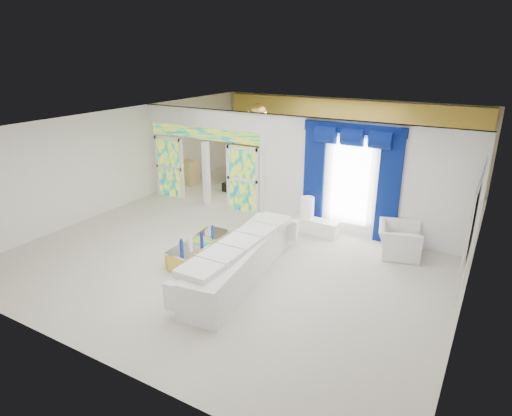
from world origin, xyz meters
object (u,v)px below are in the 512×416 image
Objects in this scene: armchair at (399,240)px; grand_piano at (259,168)px; white_sofa at (242,261)px; console_table at (317,226)px; coffee_table at (200,250)px.

grand_piano is (-5.99, 3.69, 0.13)m from armchair.
grand_piano is (-3.31, 6.55, 0.12)m from white_sofa.
white_sofa is at bearing 123.22° from armchair.
armchair reaches higher than console_table.
coffee_table is 4.77m from armchair.
grand_piano is at bearing 107.43° from coffee_table.
coffee_table is 0.94× the size of grand_piano.
white_sofa is 1.39m from coffee_table.
white_sofa is 3.37× the size of console_table.
coffee_table is 1.63× the size of armchair.
coffee_table is at bearing -123.89° from console_table.
armchair reaches higher than coffee_table.
console_table is at bearing -41.22° from grand_piano.
grand_piano is at bearing 137.29° from console_table.
coffee_table reaches higher than console_table.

